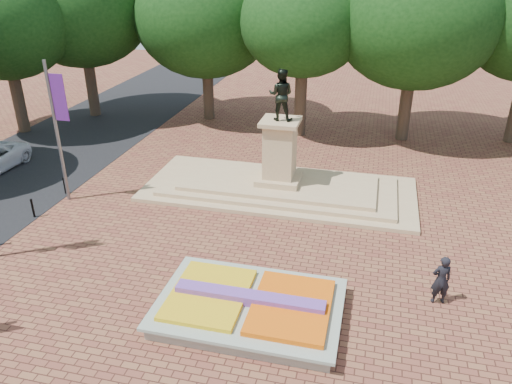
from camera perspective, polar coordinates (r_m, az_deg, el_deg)
ground at (r=19.57m, az=-2.14°, el=-9.79°), size 90.00×90.00×0.00m
flower_bed at (r=17.58m, az=-0.68°, el=-12.95°), size 6.30×4.30×0.91m
monument at (r=25.92m, az=2.67°, el=1.86°), size 14.00×6.00×6.40m
tree_row_back at (r=33.67m, az=10.54°, el=17.33°), size 44.80×8.80×10.43m
pedestrian at (r=18.98m, az=20.39°, el=-9.39°), size 0.80×0.63×1.91m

